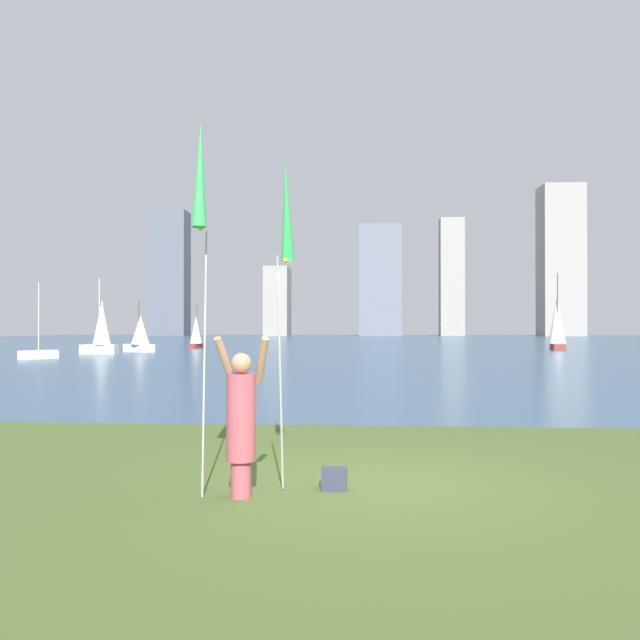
% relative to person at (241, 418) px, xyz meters
% --- Properties ---
extents(ground, '(120.00, 138.00, 0.12)m').
position_rel_person_xyz_m(ground, '(1.53, 51.71, -0.93)').
color(ground, '#475B28').
extents(person, '(0.65, 0.48, 1.78)m').
position_rel_person_xyz_m(person, '(0.00, 0.00, 0.00)').
color(person, '#B24C59').
rests_on(person, ground).
extents(kite_flag_left, '(0.16, 0.43, 4.13)m').
position_rel_person_xyz_m(kite_flag_left, '(-0.43, -0.16, 2.56)').
color(kite_flag_left, '#B2B2B7').
rests_on(kite_flag_left, ground).
extents(kite_flag_right, '(0.16, 1.08, 3.86)m').
position_rel_person_xyz_m(kite_flag_right, '(0.43, 0.64, 2.31)').
color(kite_flag_right, '#B2B2B7').
rests_on(kite_flag_right, ground).
extents(bag, '(0.29, 0.18, 0.26)m').
position_rel_person_xyz_m(bag, '(1.02, 0.37, -0.75)').
color(bag, '#33384C').
rests_on(bag, ground).
extents(sailboat_1, '(1.47, 2.69, 5.94)m').
position_rel_person_xyz_m(sailboat_1, '(16.43, 44.92, 1.13)').
color(sailboat_1, maroon).
rests_on(sailboat_1, ground).
extents(sailboat_4, '(1.20, 2.11, 3.65)m').
position_rel_person_xyz_m(sailboat_4, '(-12.43, 46.52, 0.42)').
color(sailboat_4, maroon).
rests_on(sailboat_4, ground).
extents(sailboat_5, '(2.62, 2.18, 3.62)m').
position_rel_person_xyz_m(sailboat_5, '(-14.25, 38.07, 0.37)').
color(sailboat_5, silver).
rests_on(sailboat_5, ground).
extents(sailboat_6, '(2.36, 1.18, 4.98)m').
position_rel_person_xyz_m(sailboat_6, '(-15.82, 35.04, 0.78)').
color(sailboat_6, silver).
rests_on(sailboat_6, ground).
extents(sailboat_7, '(1.79, 2.17, 4.29)m').
position_rel_person_xyz_m(sailboat_7, '(-16.84, 28.67, -0.60)').
color(sailboat_7, white).
rests_on(sailboat_7, ground).
extents(skyline_tower_0, '(6.94, 4.89, 22.67)m').
position_rel_person_xyz_m(skyline_tower_0, '(-34.00, 110.81, 10.46)').
color(skyline_tower_0, '#565B66').
rests_on(skyline_tower_0, ground).
extents(skyline_tower_1, '(4.17, 7.32, 12.09)m').
position_rel_person_xyz_m(skyline_tower_1, '(-13.67, 108.39, 5.17)').
color(skyline_tower_1, gray).
rests_on(skyline_tower_1, ground).
extents(skyline_tower_2, '(7.30, 3.33, 19.28)m').
position_rel_person_xyz_m(skyline_tower_2, '(4.39, 107.02, 8.77)').
color(skyline_tower_2, slate).
rests_on(skyline_tower_2, ground).
extents(skyline_tower_3, '(4.20, 3.42, 20.80)m').
position_rel_person_xyz_m(skyline_tower_3, '(17.11, 110.72, 9.52)').
color(skyline_tower_3, gray).
rests_on(skyline_tower_3, ground).
extents(skyline_tower_4, '(7.01, 6.23, 26.16)m').
position_rel_person_xyz_m(skyline_tower_4, '(35.82, 109.88, 12.21)').
color(skyline_tower_4, gray).
rests_on(skyline_tower_4, ground).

